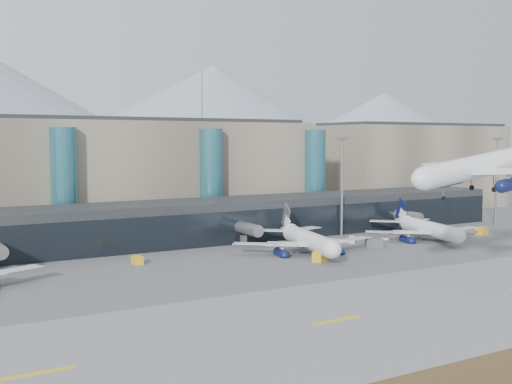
{
  "coord_description": "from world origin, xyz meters",
  "views": [
    {
      "loc": [
        -73.59,
        -83.97,
        24.71
      ],
      "look_at": [
        -5.4,
        32.0,
        13.95
      ],
      "focal_mm": 45.0,
      "sensor_mm": 36.0,
      "label": 1
    }
  ],
  "objects_px": {
    "veh_b": "(137,260)",
    "jet_parked_right": "(423,223)",
    "veh_h": "(320,256)",
    "veh_e": "(482,231)",
    "lightmast_mid": "(342,180)",
    "lightmast_right": "(497,177)",
    "hero_jet": "(491,159)",
    "veh_d": "(352,240)",
    "veh_c": "(374,243)",
    "veh_g": "(384,237)",
    "jet_parked_mid": "(304,233)"
  },
  "relations": [
    {
      "from": "veh_b",
      "to": "jet_parked_right",
      "type": "bearing_deg",
      "value": -92.19
    },
    {
      "from": "veh_h",
      "to": "veh_e",
      "type": "bearing_deg",
      "value": -24.71
    },
    {
      "from": "lightmast_mid",
      "to": "veh_b",
      "type": "bearing_deg",
      "value": -170.17
    },
    {
      "from": "lightmast_right",
      "to": "veh_e",
      "type": "xyz_separation_m",
      "value": [
        -16.99,
        -9.5,
        -13.46
      ]
    },
    {
      "from": "jet_parked_right",
      "to": "veh_b",
      "type": "relative_size",
      "value": 11.51
    },
    {
      "from": "hero_jet",
      "to": "veh_d",
      "type": "bearing_deg",
      "value": 83.97
    },
    {
      "from": "lightmast_mid",
      "to": "veh_b",
      "type": "relative_size",
      "value": 8.86
    },
    {
      "from": "lightmast_right",
      "to": "veh_h",
      "type": "xyz_separation_m",
      "value": [
        -76.33,
        -18.41,
        -13.38
      ]
    },
    {
      "from": "veh_c",
      "to": "veh_h",
      "type": "height_order",
      "value": "veh_c"
    },
    {
      "from": "jet_parked_right",
      "to": "veh_g",
      "type": "distance_m",
      "value": 10.6
    },
    {
      "from": "veh_d",
      "to": "lightmast_right",
      "type": "bearing_deg",
      "value": -46.74
    },
    {
      "from": "lightmast_right",
      "to": "veh_b",
      "type": "relative_size",
      "value": 8.86
    },
    {
      "from": "hero_jet",
      "to": "jet_parked_right",
      "type": "relative_size",
      "value": 1.08
    },
    {
      "from": "lightmast_mid",
      "to": "veh_h",
      "type": "xyz_separation_m",
      "value": [
        -26.33,
        -26.41,
        -13.38
      ]
    },
    {
      "from": "lightmast_right",
      "to": "veh_c",
      "type": "distance_m",
      "value": 58.42
    },
    {
      "from": "jet_parked_right",
      "to": "veh_h",
      "type": "bearing_deg",
      "value": 119.7
    },
    {
      "from": "lightmast_mid",
      "to": "veh_d",
      "type": "xyz_separation_m",
      "value": [
        -5.33,
        -10.85,
        -13.64
      ]
    },
    {
      "from": "veh_d",
      "to": "lightmast_mid",
      "type": "bearing_deg",
      "value": 14.16
    },
    {
      "from": "veh_e",
      "to": "veh_b",
      "type": "bearing_deg",
      "value": 162.15
    },
    {
      "from": "jet_parked_right",
      "to": "veh_b",
      "type": "distance_m",
      "value": 73.46
    },
    {
      "from": "veh_h",
      "to": "lightmast_mid",
      "type": "bearing_deg",
      "value": 11.83
    },
    {
      "from": "hero_jet",
      "to": "veh_c",
      "type": "height_order",
      "value": "hero_jet"
    },
    {
      "from": "veh_b",
      "to": "hero_jet",
      "type": "bearing_deg",
      "value": -130.28
    },
    {
      "from": "lightmast_mid",
      "to": "veh_d",
      "type": "bearing_deg",
      "value": -116.15
    },
    {
      "from": "veh_d",
      "to": "veh_e",
      "type": "height_order",
      "value": "veh_e"
    },
    {
      "from": "lightmast_right",
      "to": "veh_b",
      "type": "height_order",
      "value": "lightmast_right"
    },
    {
      "from": "veh_b",
      "to": "jet_parked_mid",
      "type": "bearing_deg",
      "value": -96.19
    },
    {
      "from": "veh_g",
      "to": "veh_d",
      "type": "bearing_deg",
      "value": -145.9
    },
    {
      "from": "jet_parked_right",
      "to": "veh_c",
      "type": "relative_size",
      "value": 8.46
    },
    {
      "from": "veh_b",
      "to": "veh_g",
      "type": "bearing_deg",
      "value": -88.81
    },
    {
      "from": "hero_jet",
      "to": "lightmast_mid",
      "type": "bearing_deg",
      "value": 79.8
    },
    {
      "from": "jet_parked_mid",
      "to": "veh_c",
      "type": "relative_size",
      "value": 8.77
    },
    {
      "from": "lightmast_mid",
      "to": "lightmast_right",
      "type": "distance_m",
      "value": 50.64
    },
    {
      "from": "veh_b",
      "to": "veh_g",
      "type": "xyz_separation_m",
      "value": [
        64.16,
        -0.9,
        -0.1
      ]
    },
    {
      "from": "veh_g",
      "to": "jet_parked_right",
      "type": "bearing_deg",
      "value": 10.18
    },
    {
      "from": "lightmast_mid",
      "to": "jet_parked_mid",
      "type": "xyz_separation_m",
      "value": [
        -22.86,
        -15.64,
        -10.23
      ]
    },
    {
      "from": "jet_parked_mid",
      "to": "veh_e",
      "type": "height_order",
      "value": "jet_parked_mid"
    },
    {
      "from": "jet_parked_mid",
      "to": "veh_d",
      "type": "bearing_deg",
      "value": -61.0
    },
    {
      "from": "lightmast_mid",
      "to": "veh_c",
      "type": "distance_m",
      "value": 24.24
    },
    {
      "from": "jet_parked_right",
      "to": "veh_g",
      "type": "height_order",
      "value": "jet_parked_right"
    },
    {
      "from": "lightmast_mid",
      "to": "lightmast_right",
      "type": "height_order",
      "value": "same"
    },
    {
      "from": "veh_b",
      "to": "veh_g",
      "type": "distance_m",
      "value": 64.17
    },
    {
      "from": "lightmast_right",
      "to": "veh_d",
      "type": "distance_m",
      "value": 57.06
    },
    {
      "from": "veh_c",
      "to": "veh_e",
      "type": "distance_m",
      "value": 38.78
    },
    {
      "from": "jet_parked_mid",
      "to": "veh_d",
      "type": "relative_size",
      "value": 12.71
    },
    {
      "from": "lightmast_mid",
      "to": "hero_jet",
      "type": "relative_size",
      "value": 0.71
    },
    {
      "from": "lightmast_mid",
      "to": "jet_parked_right",
      "type": "relative_size",
      "value": 0.77
    },
    {
      "from": "jet_parked_mid",
      "to": "veh_b",
      "type": "height_order",
      "value": "jet_parked_mid"
    },
    {
      "from": "veh_b",
      "to": "veh_h",
      "type": "relative_size",
      "value": 0.77
    },
    {
      "from": "hero_jet",
      "to": "jet_parked_mid",
      "type": "relative_size",
      "value": 1.04
    }
  ]
}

